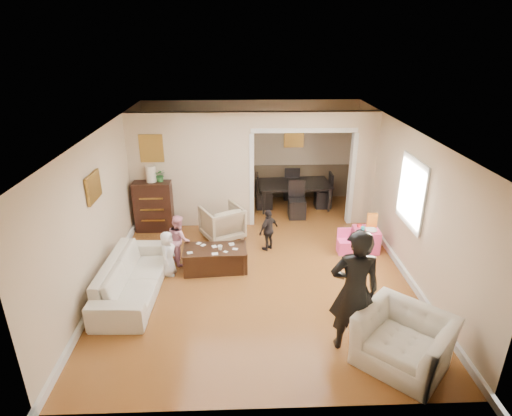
{
  "coord_description": "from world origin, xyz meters",
  "views": [
    {
      "loc": [
        -0.27,
        -7.17,
        4.14
      ],
      "look_at": [
        0.0,
        0.2,
        1.05
      ],
      "focal_mm": 29.36,
      "sensor_mm": 36.0,
      "label": 1
    }
  ],
  "objects_px": {
    "coffee_table": "(215,259)",
    "child_kneel_a": "(168,254)",
    "cyan_cup": "(363,229)",
    "child_toddler": "(269,230)",
    "table_lamp": "(151,174)",
    "coffee_cup": "(220,248)",
    "adult_person": "(354,291)",
    "play_table": "(366,240)",
    "child_kneel_b": "(179,239)",
    "dresser": "(154,206)",
    "armchair_front": "(404,340)",
    "sofa": "(133,277)",
    "armchair_back": "(222,222)",
    "dining_table": "(294,195)"
  },
  "relations": [
    {
      "from": "play_table",
      "to": "child_kneel_b",
      "type": "relative_size",
      "value": 0.5
    },
    {
      "from": "coffee_table",
      "to": "adult_person",
      "type": "relative_size",
      "value": 0.63
    },
    {
      "from": "play_table",
      "to": "child_toddler",
      "type": "height_order",
      "value": "child_toddler"
    },
    {
      "from": "sofa",
      "to": "child_toddler",
      "type": "relative_size",
      "value": 2.51
    },
    {
      "from": "play_table",
      "to": "cyan_cup",
      "type": "xyz_separation_m",
      "value": [
        -0.1,
        -0.05,
        0.28
      ]
    },
    {
      "from": "sofa",
      "to": "dresser",
      "type": "height_order",
      "value": "dresser"
    },
    {
      "from": "play_table",
      "to": "child_toddler",
      "type": "xyz_separation_m",
      "value": [
        -1.99,
        0.11,
        0.21
      ]
    },
    {
      "from": "play_table",
      "to": "child_kneel_a",
      "type": "xyz_separation_m",
      "value": [
        -3.89,
        -0.79,
        0.19
      ]
    },
    {
      "from": "table_lamp",
      "to": "play_table",
      "type": "height_order",
      "value": "table_lamp"
    },
    {
      "from": "child_kneel_a",
      "to": "child_kneel_b",
      "type": "relative_size",
      "value": 0.87
    },
    {
      "from": "coffee_cup",
      "to": "dining_table",
      "type": "bearing_deg",
      "value": 60.25
    },
    {
      "from": "adult_person",
      "to": "child_kneel_a",
      "type": "distance_m",
      "value": 3.55
    },
    {
      "from": "child_kneel_a",
      "to": "sofa",
      "type": "bearing_deg",
      "value": 145.77
    },
    {
      "from": "play_table",
      "to": "child_kneel_a",
      "type": "height_order",
      "value": "child_kneel_a"
    },
    {
      "from": "sofa",
      "to": "play_table",
      "type": "xyz_separation_m",
      "value": [
        4.39,
        1.39,
        -0.09
      ]
    },
    {
      "from": "armchair_front",
      "to": "dresser",
      "type": "bearing_deg",
      "value": 176.37
    },
    {
      "from": "dining_table",
      "to": "child_toddler",
      "type": "xyz_separation_m",
      "value": [
        -0.79,
        -2.25,
        0.12
      ]
    },
    {
      "from": "cyan_cup",
      "to": "child_kneel_b",
      "type": "xyz_separation_m",
      "value": [
        -3.64,
        -0.29,
        -0.02
      ]
    },
    {
      "from": "armchair_back",
      "to": "dresser",
      "type": "xyz_separation_m",
      "value": [
        -1.54,
        0.52,
        0.2
      ]
    },
    {
      "from": "armchair_back",
      "to": "coffee_cup",
      "type": "xyz_separation_m",
      "value": [
        0.02,
        -1.37,
        0.11
      ]
    },
    {
      "from": "cyan_cup",
      "to": "child_toddler",
      "type": "distance_m",
      "value": 1.9
    },
    {
      "from": "dresser",
      "to": "child_toddler",
      "type": "bearing_deg",
      "value": -23.52
    },
    {
      "from": "table_lamp",
      "to": "child_toddler",
      "type": "relative_size",
      "value": 0.41
    },
    {
      "from": "adult_person",
      "to": "dresser",
      "type": "bearing_deg",
      "value": -45.95
    },
    {
      "from": "armchair_back",
      "to": "child_toddler",
      "type": "xyz_separation_m",
      "value": [
        0.97,
        -0.57,
        0.07
      ]
    },
    {
      "from": "sofa",
      "to": "child_kneel_b",
      "type": "height_order",
      "value": "child_kneel_b"
    },
    {
      "from": "coffee_cup",
      "to": "play_table",
      "type": "bearing_deg",
      "value": 13.3
    },
    {
      "from": "dining_table",
      "to": "child_toddler",
      "type": "distance_m",
      "value": 2.39
    },
    {
      "from": "child_kneel_a",
      "to": "dresser",
      "type": "bearing_deg",
      "value": 23.04
    },
    {
      "from": "child_kneel_a",
      "to": "child_toddler",
      "type": "bearing_deg",
      "value": -58.52
    },
    {
      "from": "armchair_front",
      "to": "coffee_cup",
      "type": "xyz_separation_m",
      "value": [
        -2.54,
        2.49,
        0.11
      ]
    },
    {
      "from": "dresser",
      "to": "child_kneel_b",
      "type": "height_order",
      "value": "dresser"
    },
    {
      "from": "table_lamp",
      "to": "coffee_cup",
      "type": "relative_size",
      "value": 3.96
    },
    {
      "from": "adult_person",
      "to": "coffee_table",
      "type": "bearing_deg",
      "value": -44.05
    },
    {
      "from": "coffee_table",
      "to": "child_kneel_a",
      "type": "distance_m",
      "value": 0.89
    },
    {
      "from": "armchair_front",
      "to": "adult_person",
      "type": "height_order",
      "value": "adult_person"
    },
    {
      "from": "cyan_cup",
      "to": "child_kneel_a",
      "type": "bearing_deg",
      "value": -168.88
    },
    {
      "from": "armchair_front",
      "to": "child_kneel_b",
      "type": "relative_size",
      "value": 1.16
    },
    {
      "from": "coffee_cup",
      "to": "adult_person",
      "type": "bearing_deg",
      "value": -48.16
    },
    {
      "from": "coffee_cup",
      "to": "child_kneel_a",
      "type": "xyz_separation_m",
      "value": [
        -0.95,
        -0.1,
        -0.05
      ]
    },
    {
      "from": "adult_person",
      "to": "child_kneel_b",
      "type": "distance_m",
      "value": 3.71
    },
    {
      "from": "adult_person",
      "to": "child_kneel_a",
      "type": "height_order",
      "value": "adult_person"
    },
    {
      "from": "armchair_back",
      "to": "table_lamp",
      "type": "height_order",
      "value": "table_lamp"
    },
    {
      "from": "table_lamp",
      "to": "cyan_cup",
      "type": "distance_m",
      "value": 4.64
    },
    {
      "from": "child_kneel_b",
      "to": "dresser",
      "type": "bearing_deg",
      "value": 2.25
    },
    {
      "from": "coffee_cup",
      "to": "adult_person",
      "type": "height_order",
      "value": "adult_person"
    },
    {
      "from": "sofa",
      "to": "coffee_table",
      "type": "xyz_separation_m",
      "value": [
        1.35,
        0.74,
        -0.1
      ]
    },
    {
      "from": "sofa",
      "to": "coffee_cup",
      "type": "relative_size",
      "value": 24.37
    },
    {
      "from": "armchair_front",
      "to": "child_kneel_a",
      "type": "relative_size",
      "value": 1.32
    },
    {
      "from": "table_lamp",
      "to": "cyan_cup",
      "type": "relative_size",
      "value": 4.5
    }
  ]
}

